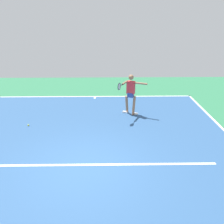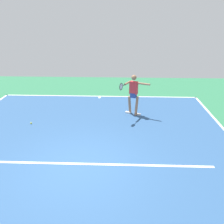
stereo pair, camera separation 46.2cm
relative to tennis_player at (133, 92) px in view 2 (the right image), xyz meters
The scene contains 7 objects.
ground_plane 4.51m from the tennis_player, 67.63° to the left, with size 21.77×21.77×0.00m, color #2D754C.
court_surface 4.51m from the tennis_player, 67.63° to the left, with size 10.36×13.26×0.00m, color #2D5484.
court_line_baseline_near 3.19m from the tennis_player, 56.39° to the right, with size 10.36×0.10×0.01m, color white.
court_line_service 4.39m from the tennis_player, 66.96° to the left, with size 7.77×0.10×0.01m, color white.
court_line_centre_mark 3.03m from the tennis_player, 54.17° to the right, with size 0.10×0.30×0.01m, color white.
tennis_player is the anchor object (origin of this frame).
tennis_ball_far_corner 4.42m from the tennis_player, 16.02° to the left, with size 0.07×0.07×0.07m, color yellow.
Camera 2 is at (-1.16, 5.94, 4.09)m, focal length 39.08 mm.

